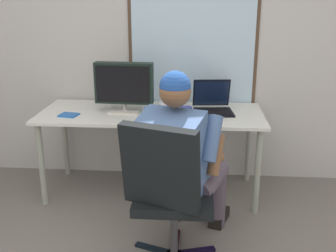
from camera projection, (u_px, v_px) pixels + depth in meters
name	position (u px, v px, depth m)	size (l,w,h in m)	color
wall_rear	(152.00, 24.00, 3.54)	(4.57, 0.08, 2.82)	#BDBAB9
desk	(151.00, 120.00, 3.37)	(1.83, 0.72, 0.72)	#939B8F
office_chair	(168.00, 187.00, 2.43)	(0.58, 0.62, 0.97)	black
person_seated	(182.00, 157.00, 2.63)	(0.67, 0.87, 1.23)	#4E4353
crt_monitor	(124.00, 85.00, 3.29)	(0.48, 0.21, 0.41)	beige
laptop	(213.00, 103.00, 3.36)	(0.34, 0.37, 0.25)	black
wine_glass	(165.00, 104.00, 3.17)	(0.07, 0.07, 0.16)	silver
desk_speaker	(174.00, 99.00, 3.45)	(0.07, 0.10, 0.16)	black
cd_case	(69.00, 115.00, 3.25)	(0.16, 0.15, 0.01)	blue
coffee_mug	(186.00, 113.00, 3.14)	(0.09, 0.09, 0.10)	navy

